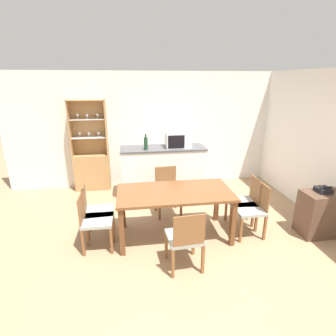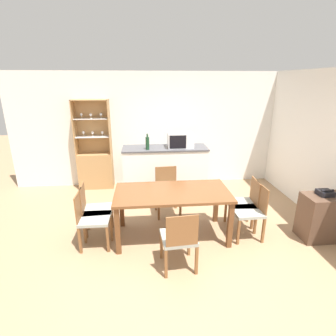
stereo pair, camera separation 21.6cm
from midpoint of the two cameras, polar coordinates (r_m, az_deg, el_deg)
ground_plane at (r=4.11m, az=3.72°, el=-16.48°), size 18.00×18.00×0.00m
wall_back at (r=6.07m, az=0.03°, el=8.30°), size 6.80×0.06×2.55m
kitchen_counter at (r=5.57m, az=0.45°, el=-0.68°), size 1.75×0.60×1.04m
display_cabinet at (r=6.11m, az=-14.52°, el=1.04°), size 0.76×0.32×1.98m
dining_table at (r=4.00m, az=2.48°, el=-6.34°), size 1.73×0.88×0.76m
dining_chair_side_left_near at (r=4.01m, az=-14.74°, el=-10.55°), size 0.44×0.44×0.85m
dining_chair_side_left_far at (r=4.24m, az=-14.22°, el=-8.86°), size 0.46×0.46×0.85m
dining_chair_side_right_near at (r=4.31m, az=18.81°, el=-8.83°), size 0.44×0.44×0.85m
dining_chair_head_near at (r=3.45m, az=4.29°, el=-15.10°), size 0.46×0.46×0.85m
dining_chair_side_right_far at (r=4.52m, az=17.51°, el=-7.37°), size 0.46×0.46×0.85m
dining_chair_head_far at (r=4.79m, az=1.15°, el=-4.96°), size 0.46×0.46×0.85m
microwave at (r=5.40m, az=3.84°, el=6.08°), size 0.52×0.36×0.30m
wine_bottle at (r=5.22m, az=-3.31°, el=5.46°), size 0.07×0.07×0.32m
side_cabinet at (r=4.78m, az=31.71°, el=-9.10°), size 0.63×0.41×0.72m
telephone at (r=4.64m, az=32.21°, el=-4.59°), size 0.21×0.19×0.11m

